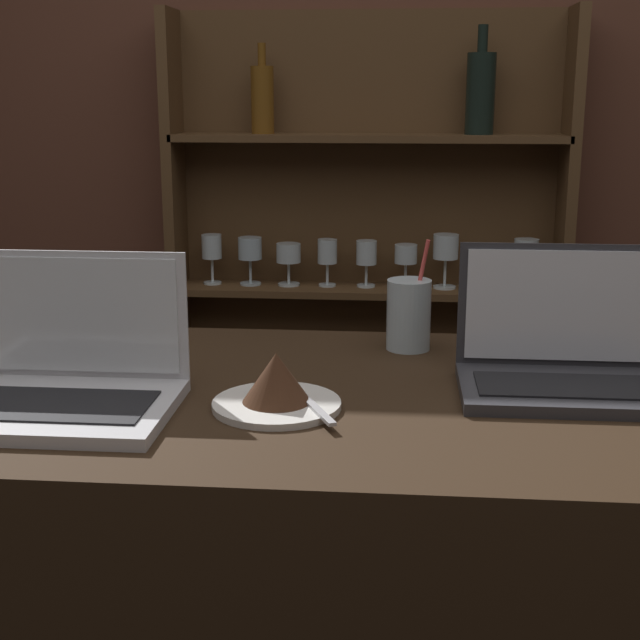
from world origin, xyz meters
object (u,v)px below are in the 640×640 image
object	(u,v)px
cake_plate	(277,387)
laptop_near	(54,377)
laptop_far	(564,359)
water_glass	(409,314)

from	to	relation	value
cake_plate	laptop_near	bearing A→B (deg)	-176.82
laptop_far	laptop_near	bearing A→B (deg)	-169.15
water_glass	cake_plate	bearing A→B (deg)	-120.26
laptop_far	water_glass	xyz separation A→B (m)	(-0.23, 0.20, 0.01)
laptop_far	water_glass	world-z (taller)	laptop_far
laptop_near	cake_plate	distance (m)	0.31
water_glass	laptop_near	bearing A→B (deg)	-146.06
laptop_far	cake_plate	bearing A→B (deg)	-163.59
laptop_near	laptop_far	size ratio (longest dim) A/B	1.13
laptop_near	laptop_far	world-z (taller)	same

